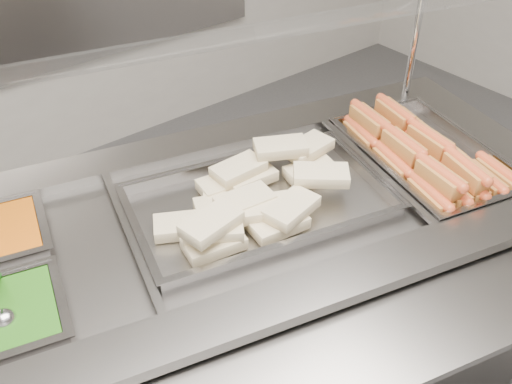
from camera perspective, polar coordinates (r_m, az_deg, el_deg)
steam_counter at (r=1.96m, az=-1.44°, el=-12.10°), size 2.14×1.34×0.95m
tray_rail at (r=1.33m, az=7.83°, el=-16.23°), size 1.91×0.83×0.05m
sneeze_guard at (r=1.62m, az=-5.25°, el=14.39°), size 1.77×0.73×0.47m
pan_hotdogs at (r=1.95m, az=16.52°, el=2.87°), size 0.49×0.65×0.11m
pan_wraps at (r=1.66m, az=0.33°, el=-1.33°), size 0.80×0.59×0.07m
hotdogs_in_buns at (r=1.90m, az=16.22°, el=3.76°), size 0.38×0.60×0.12m
tortilla_wraps at (r=1.63m, az=-0.26°, el=-0.33°), size 0.67×0.36×0.10m
serving_spoon at (r=1.44m, az=-24.02°, el=-10.95°), size 0.08×0.18×0.16m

